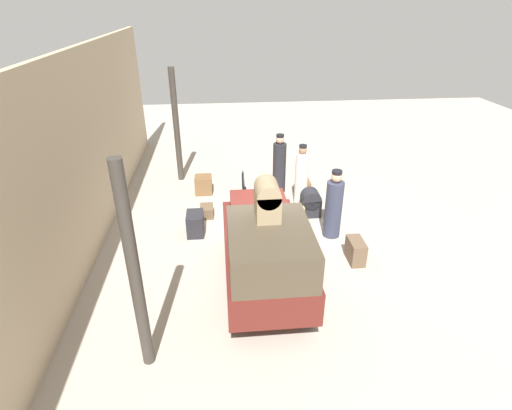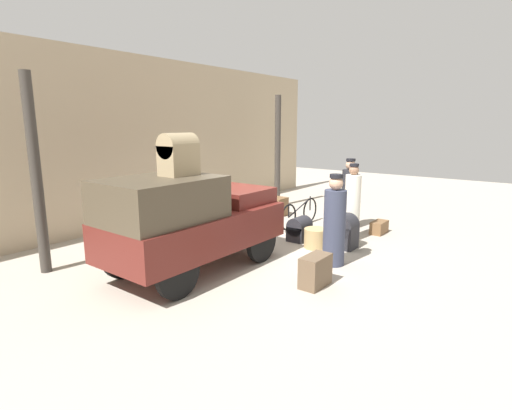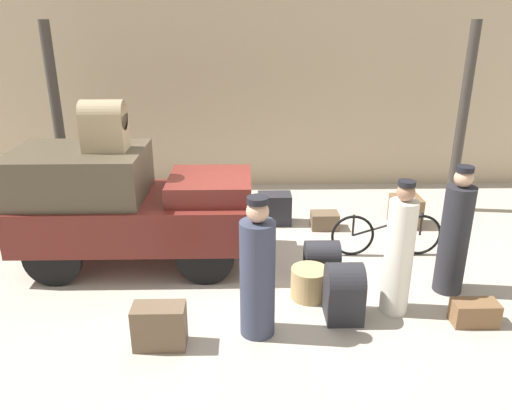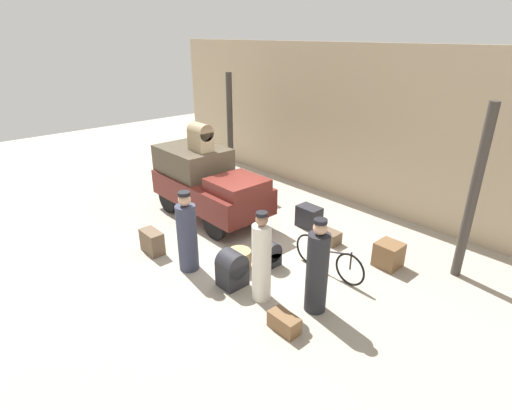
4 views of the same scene
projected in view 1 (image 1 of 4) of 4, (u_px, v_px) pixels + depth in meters
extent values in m
plane|color=#A89E8E|center=(265.00, 242.00, 9.97)|extent=(30.00, 30.00, 0.00)
cube|color=tan|center=(78.00, 164.00, 8.58)|extent=(16.00, 0.15, 4.50)
cylinder|color=#38332D|center=(134.00, 273.00, 5.88)|extent=(0.19, 0.19, 3.62)
cylinder|color=#38332D|center=(176.00, 126.00, 12.61)|extent=(0.19, 0.19, 3.62)
cylinder|color=black|center=(228.00, 242.00, 9.21)|extent=(0.84, 0.12, 0.84)
cylinder|color=black|center=(290.00, 238.00, 9.33)|extent=(0.84, 0.12, 0.84)
cylinder|color=black|center=(232.00, 306.00, 7.27)|extent=(0.84, 0.12, 0.84)
cylinder|color=black|center=(310.00, 301.00, 7.40)|extent=(0.84, 0.12, 0.84)
cube|color=#591E19|center=(264.00, 254.00, 8.14)|extent=(3.53, 1.60, 0.68)
cube|color=#473D2D|center=(270.00, 247.00, 7.11)|extent=(1.94, 1.47, 0.72)
cube|color=#591E19|center=(259.00, 207.00, 8.93)|extent=(1.24, 1.25, 0.30)
torus|color=black|center=(243.00, 183.00, 12.31)|extent=(0.70, 0.04, 0.70)
torus|color=black|center=(246.00, 199.00, 11.34)|extent=(0.70, 0.04, 0.70)
cylinder|color=#232328|center=(244.00, 185.00, 11.74)|extent=(1.11, 0.04, 0.38)
cylinder|color=#232328|center=(246.00, 193.00, 11.25)|extent=(0.04, 0.04, 0.36)
cylinder|color=#232328|center=(243.00, 177.00, 12.22)|extent=(0.04, 0.04, 0.40)
cylinder|color=tan|center=(295.00, 215.00, 10.75)|extent=(0.51, 0.51, 0.44)
cylinder|color=silver|center=(301.00, 179.00, 11.48)|extent=(0.37, 0.37, 1.56)
sphere|color=#936B51|center=(303.00, 150.00, 11.07)|extent=(0.23, 0.23, 0.23)
cylinder|color=black|center=(303.00, 146.00, 11.02)|extent=(0.22, 0.22, 0.06)
cylinder|color=#232328|center=(279.00, 168.00, 12.25)|extent=(0.40, 0.40, 1.56)
sphere|color=tan|center=(280.00, 140.00, 11.83)|extent=(0.25, 0.25, 0.25)
cylinder|color=black|center=(280.00, 136.00, 11.78)|extent=(0.24, 0.24, 0.07)
cylinder|color=#33384C|center=(333.00, 209.00, 9.93)|extent=(0.43, 0.43, 1.48)
sphere|color=tan|center=(337.00, 177.00, 9.52)|extent=(0.26, 0.26, 0.26)
cylinder|color=black|center=(337.00, 172.00, 9.46)|extent=(0.25, 0.25, 0.07)
cube|color=#232328|center=(195.00, 224.00, 10.20)|extent=(0.62, 0.42, 0.58)
cube|color=brown|center=(207.00, 211.00, 11.09)|extent=(0.50, 0.36, 0.30)
cube|color=#232328|center=(272.00, 213.00, 10.95)|extent=(0.51, 0.43, 0.36)
cylinder|color=#232328|center=(273.00, 207.00, 10.86)|extent=(0.51, 0.43, 0.43)
cube|color=brown|center=(203.00, 185.00, 12.37)|extent=(0.52, 0.52, 0.55)
cube|color=brown|center=(356.00, 251.00, 9.14)|extent=(0.62, 0.33, 0.54)
cube|color=brown|center=(305.00, 185.00, 12.63)|extent=(0.57, 0.29, 0.31)
cube|color=#232328|center=(310.00, 207.00, 11.11)|extent=(0.46, 0.52, 0.51)
cylinder|color=#232328|center=(311.00, 199.00, 11.00)|extent=(0.46, 0.52, 0.52)
cube|color=#9E8966|center=(267.00, 205.00, 7.22)|extent=(0.62, 0.44, 0.52)
cylinder|color=#9E8966|center=(268.00, 192.00, 7.10)|extent=(0.62, 0.44, 0.44)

